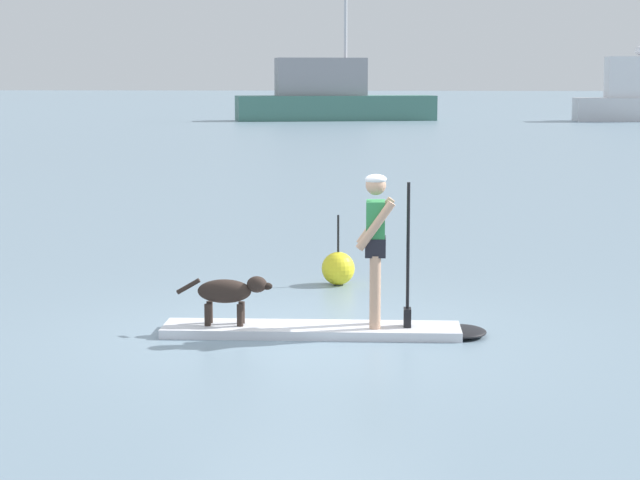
# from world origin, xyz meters

# --- Properties ---
(ground_plane) EXTENTS (400.00, 400.00, 0.00)m
(ground_plane) POSITION_xyz_m (0.00, 0.00, 0.00)
(ground_plane) COLOR gray
(paddleboard) EXTENTS (3.54, 0.81, 0.10)m
(paddleboard) POSITION_xyz_m (0.23, 0.01, 0.05)
(paddleboard) COLOR silver
(paddleboard) RESTS_ON ground_plane
(person_paddler) EXTENTS (0.61, 0.49, 1.65)m
(person_paddler) POSITION_xyz_m (0.71, 0.03, 1.05)
(person_paddler) COLOR tan
(person_paddler) RESTS_ON paddleboard
(dog) EXTENTS (1.06, 0.25, 0.54)m
(dog) POSITION_xyz_m (-0.90, -0.04, 0.46)
(dog) COLOR #2D231E
(dog) RESTS_ON paddleboard
(moored_boat_outer) EXTENTS (12.58, 5.75, 9.40)m
(moored_boat_outer) POSITION_xyz_m (-4.93, 61.01, 1.43)
(moored_boat_outer) COLOR #3F7266
(moored_boat_outer) RESTS_ON ground_plane
(marker_buoy) EXTENTS (0.45, 0.45, 0.95)m
(marker_buoy) POSITION_xyz_m (0.05, 3.10, 0.23)
(marker_buoy) COLOR yellow
(marker_buoy) RESTS_ON ground_plane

